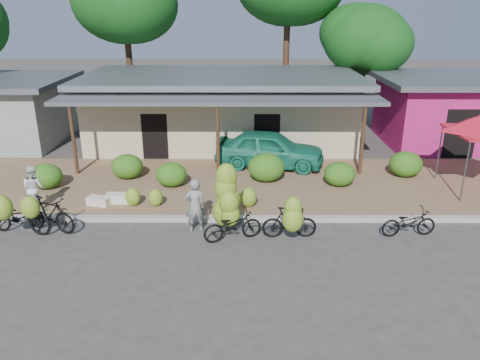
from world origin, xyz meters
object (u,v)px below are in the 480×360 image
at_px(tree_near_right, 361,37).
at_px(teal_van, 270,149).
at_px(bike_center, 229,208).
at_px(sack_far, 99,201).
at_px(sack_near, 119,198).
at_px(bike_far_right, 409,223).
at_px(vendor, 195,206).
at_px(bike_left, 47,213).
at_px(bystander, 34,188).
at_px(bike_right, 290,220).
at_px(bike_far_left, 17,216).

xyz_separation_m(tree_near_right, teal_van, (-5.24, -7.61, -3.93)).
xyz_separation_m(bike_center, sack_far, (-4.41, 1.97, -0.61)).
bearing_deg(sack_near, bike_far_right, -13.73).
distance_m(bike_far_right, vendor, 6.30).
bearing_deg(bike_far_right, bike_center, 83.28).
bearing_deg(bike_left, tree_near_right, -21.33).
bearing_deg(tree_near_right, vendor, -120.28).
relative_size(sack_near, bystander, 0.56).
distance_m(bike_center, sack_near, 4.41).
distance_m(bike_left, bike_right, 7.19).
relative_size(bystander, teal_van, 0.34).
relative_size(tree_near_right, bike_right, 4.06).
distance_m(bike_left, bike_far_right, 10.68).
xyz_separation_m(bike_far_left, bike_right, (7.98, -0.37, 0.05)).
distance_m(sack_far, vendor, 3.85).
distance_m(sack_near, vendor, 3.42).
height_order(bike_left, teal_van, teal_van).
bearing_deg(bike_right, sack_far, 67.82).
xyz_separation_m(bike_left, sack_far, (0.99, 1.79, -0.36)).
bearing_deg(vendor, bike_center, 153.04).
distance_m(bike_far_left, teal_van, 9.76).
bearing_deg(bike_right, bystander, 75.03).
bearing_deg(sack_near, bystander, -166.35).
bearing_deg(bike_far_left, tree_near_right, -32.77).
height_order(bike_left, bike_right, bike_right).
xyz_separation_m(sack_far, bystander, (-1.91, -0.40, 0.61)).
bearing_deg(bike_far_right, sack_near, 69.78).
distance_m(bike_far_left, bike_center, 6.22).
relative_size(vendor, bystander, 1.10).
xyz_separation_m(sack_near, bystander, (-2.55, -0.62, 0.60)).
height_order(tree_near_right, bike_far_left, tree_near_right).
relative_size(tree_near_right, vendor, 3.93).
relative_size(tree_near_right, teal_van, 1.48).
height_order(tree_near_right, bike_far_right, tree_near_right).
height_order(sack_near, sack_far, sack_near).
bearing_deg(teal_van, bike_right, -167.64).
relative_size(tree_near_right, bike_left, 3.47).
height_order(bike_far_left, sack_far, bike_far_left).
xyz_separation_m(bike_right, sack_near, (-5.54, 2.53, -0.38)).
distance_m(sack_near, sack_far, 0.67).
relative_size(sack_near, sack_far, 1.13).
bearing_deg(bike_far_left, bike_right, -81.67).
bearing_deg(bike_far_left, bike_far_right, -79.29).
distance_m(bystander, teal_van, 9.00).
distance_m(bike_far_left, vendor, 5.21).
height_order(sack_near, vendor, vendor).
bearing_deg(bike_left, sack_far, -8.15).
xyz_separation_m(bike_center, bystander, (-6.33, 1.57, 0.01)).
bearing_deg(bike_right, teal_van, 0.44).
bearing_deg(teal_van, bike_left, 140.09).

